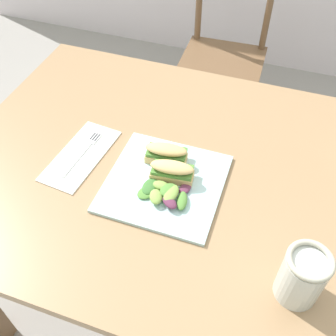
{
  "coord_description": "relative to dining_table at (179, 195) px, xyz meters",
  "views": [
    {
      "loc": [
        0.23,
        -0.69,
        1.54
      ],
      "look_at": [
        -0.0,
        -0.03,
        0.76
      ],
      "focal_mm": 42.37,
      "sensor_mm": 36.0,
      "label": 1
    }
  ],
  "objects": [
    {
      "name": "ground_plane",
      "position": [
        -0.02,
        -0.0,
        -0.62
      ],
      "size": [
        8.35,
        8.35,
        0.0
      ],
      "primitive_type": "plane",
      "color": "gray"
    },
    {
      "name": "dining_table",
      "position": [
        0.0,
        0.0,
        0.0
      ],
      "size": [
        1.26,
        0.93,
        0.74
      ],
      "color": "#997551",
      "rests_on": "ground"
    },
    {
      "name": "chair_wooden_far",
      "position": [
        -0.1,
        1.03,
        -0.17
      ],
      "size": [
        0.42,
        0.42,
        0.87
      ],
      "color": "brown",
      "rests_on": "ground"
    },
    {
      "name": "plate_lunch",
      "position": [
        -0.03,
        -0.07,
        0.13
      ],
      "size": [
        0.3,
        0.3,
        0.01
      ],
      "primitive_type": "cube",
      "color": "silver",
      "rests_on": "dining_table"
    },
    {
      "name": "sandwich_half_front",
      "position": [
        -0.01,
        -0.05,
        0.16
      ],
      "size": [
        0.12,
        0.07,
        0.06
      ],
      "color": "#DBB270",
      "rests_on": "plate_lunch"
    },
    {
      "name": "sandwich_half_back",
      "position": [
        -0.04,
        0.0,
        0.16
      ],
      "size": [
        0.12,
        0.07,
        0.06
      ],
      "color": "#DBB270",
      "rests_on": "plate_lunch"
    },
    {
      "name": "salad_mixed_greens",
      "position": [
        -0.0,
        -0.11,
        0.14
      ],
      "size": [
        0.14,
        0.11,
        0.03
      ],
      "color": "#84A84C",
      "rests_on": "plate_lunch"
    },
    {
      "name": "napkin_folded",
      "position": [
        -0.28,
        -0.05,
        0.12
      ],
      "size": [
        0.14,
        0.27,
        0.0
      ],
      "primitive_type": "cube",
      "rotation": [
        0.0,
        0.0,
        -0.1
      ],
      "color": "white",
      "rests_on": "dining_table"
    },
    {
      "name": "fork_on_napkin",
      "position": [
        -0.28,
        -0.03,
        0.13
      ],
      "size": [
        0.04,
        0.19,
        0.0
      ],
      "color": "silver",
      "rests_on": "napkin_folded"
    },
    {
      "name": "mason_jar_iced_tea",
      "position": [
        0.34,
        -0.26,
        0.18
      ],
      "size": [
        0.09,
        0.09,
        0.14
      ],
      "color": "#C67528",
      "rests_on": "dining_table"
    }
  ]
}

